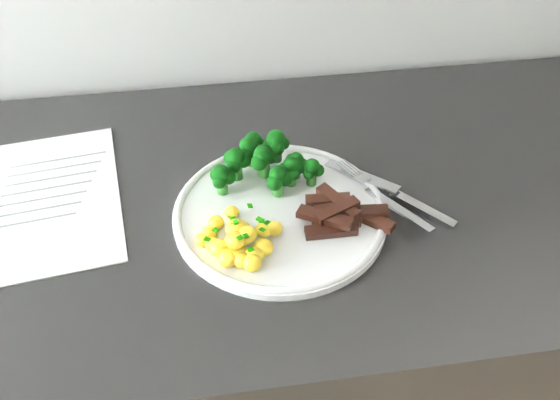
{
  "coord_description": "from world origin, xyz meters",
  "views": [
    {
      "loc": [
        0.08,
        1.06,
        1.46
      ],
      "look_at": [
        0.17,
        1.63,
        0.93
      ],
      "focal_mm": 38.36,
      "sensor_mm": 36.0,
      "label": 1
    }
  ],
  "objects_px": {
    "recipe_paper": "(43,200)",
    "fork": "(385,198)",
    "broccoli": "(265,161)",
    "knife": "(405,200)",
    "potatoes": "(239,241)",
    "beef_strips": "(341,215)",
    "counter": "(253,374)",
    "plate": "(280,212)"
  },
  "relations": [
    {
      "from": "counter",
      "to": "plate",
      "type": "distance_m",
      "value": 0.46
    },
    {
      "from": "beef_strips",
      "to": "fork",
      "type": "xyz_separation_m",
      "value": [
        0.07,
        0.03,
        -0.0
      ]
    },
    {
      "from": "recipe_paper",
      "to": "potatoes",
      "type": "distance_m",
      "value": 0.3
    },
    {
      "from": "potatoes",
      "to": "fork",
      "type": "xyz_separation_m",
      "value": [
        0.2,
        0.05,
        -0.01
      ]
    },
    {
      "from": "counter",
      "to": "recipe_paper",
      "type": "relative_size",
      "value": 7.56
    },
    {
      "from": "counter",
      "to": "fork",
      "type": "distance_m",
      "value": 0.51
    },
    {
      "from": "broccoli",
      "to": "potatoes",
      "type": "relative_size",
      "value": 1.38
    },
    {
      "from": "plate",
      "to": "beef_strips",
      "type": "bearing_deg",
      "value": -22.57
    },
    {
      "from": "counter",
      "to": "plate",
      "type": "bearing_deg",
      "value": -40.53
    },
    {
      "from": "beef_strips",
      "to": "fork",
      "type": "height_order",
      "value": "beef_strips"
    },
    {
      "from": "beef_strips",
      "to": "knife",
      "type": "bearing_deg",
      "value": 16.95
    },
    {
      "from": "broccoli",
      "to": "beef_strips",
      "type": "relative_size",
      "value": 1.24
    },
    {
      "from": "fork",
      "to": "potatoes",
      "type": "bearing_deg",
      "value": -164.97
    },
    {
      "from": "potatoes",
      "to": "plate",
      "type": "bearing_deg",
      "value": 44.43
    },
    {
      "from": "recipe_paper",
      "to": "fork",
      "type": "xyz_separation_m",
      "value": [
        0.46,
        -0.08,
        0.02
      ]
    },
    {
      "from": "counter",
      "to": "knife",
      "type": "height_order",
      "value": "knife"
    },
    {
      "from": "fork",
      "to": "knife",
      "type": "height_order",
      "value": "fork"
    },
    {
      "from": "counter",
      "to": "fork",
      "type": "height_order",
      "value": "fork"
    },
    {
      "from": "beef_strips",
      "to": "recipe_paper",
      "type": "bearing_deg",
      "value": 164.48
    },
    {
      "from": "potatoes",
      "to": "fork",
      "type": "relative_size",
      "value": 0.7
    },
    {
      "from": "counter",
      "to": "beef_strips",
      "type": "relative_size",
      "value": 18.98
    },
    {
      "from": "broccoli",
      "to": "fork",
      "type": "relative_size",
      "value": 0.96
    },
    {
      "from": "plate",
      "to": "knife",
      "type": "distance_m",
      "value": 0.17
    },
    {
      "from": "broccoli",
      "to": "knife",
      "type": "distance_m",
      "value": 0.2
    },
    {
      "from": "beef_strips",
      "to": "fork",
      "type": "bearing_deg",
      "value": 21.6
    },
    {
      "from": "recipe_paper",
      "to": "potatoes",
      "type": "xyz_separation_m",
      "value": [
        0.26,
        -0.14,
        0.02
      ]
    },
    {
      "from": "beef_strips",
      "to": "broccoli",
      "type": "bearing_deg",
      "value": 130.33
    },
    {
      "from": "broccoli",
      "to": "recipe_paper",
      "type": "bearing_deg",
      "value": 178.3
    },
    {
      "from": "counter",
      "to": "broccoli",
      "type": "height_order",
      "value": "broccoli"
    },
    {
      "from": "counter",
      "to": "fork",
      "type": "bearing_deg",
      "value": -13.11
    },
    {
      "from": "plate",
      "to": "beef_strips",
      "type": "distance_m",
      "value": 0.08
    },
    {
      "from": "broccoli",
      "to": "knife",
      "type": "relative_size",
      "value": 0.99
    },
    {
      "from": "plate",
      "to": "potatoes",
      "type": "distance_m",
      "value": 0.09
    },
    {
      "from": "recipe_paper",
      "to": "beef_strips",
      "type": "relative_size",
      "value": 2.51
    },
    {
      "from": "potatoes",
      "to": "broccoli",
      "type": "bearing_deg",
      "value": 68.55
    },
    {
      "from": "recipe_paper",
      "to": "knife",
      "type": "xyz_separation_m",
      "value": [
        0.49,
        -0.08,
        0.01
      ]
    },
    {
      "from": "plate",
      "to": "fork",
      "type": "distance_m",
      "value": 0.14
    },
    {
      "from": "recipe_paper",
      "to": "fork",
      "type": "bearing_deg",
      "value": -10.22
    },
    {
      "from": "broccoli",
      "to": "beef_strips",
      "type": "height_order",
      "value": "broccoli"
    },
    {
      "from": "knife",
      "to": "broccoli",
      "type": "bearing_deg",
      "value": 158.7
    },
    {
      "from": "counter",
      "to": "knife",
      "type": "bearing_deg",
      "value": -10.59
    },
    {
      "from": "fork",
      "to": "recipe_paper",
      "type": "bearing_deg",
      "value": 169.78
    }
  ]
}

